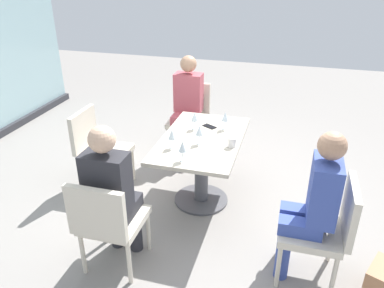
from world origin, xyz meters
TOP-DOWN VIEW (x-y plane):
  - ground_plane at (0.00, 0.00)m, footprint 12.00×12.00m
  - dining_table_main at (0.00, 0.00)m, footprint 1.25×0.77m
  - chair_front_left at (-0.77, -1.15)m, footprint 0.46×0.50m
  - chair_far_left at (-1.15, 0.45)m, footprint 0.50×0.46m
  - chair_far_right at (1.15, 0.45)m, footprint 0.50×0.46m
  - chair_near_window at (0.00, 1.15)m, footprint 0.46×0.51m
  - person_front_left at (-0.77, -1.04)m, footprint 0.34×0.39m
  - person_far_left at (-1.04, 0.45)m, footprint 0.39×0.34m
  - person_far_right at (1.04, 0.45)m, footprint 0.39×0.34m
  - wine_glass_0 at (0.27, -0.17)m, footprint 0.07×0.07m
  - wine_glass_1 at (-0.13, -0.01)m, footprint 0.07×0.07m
  - wine_glass_2 at (-0.28, 0.21)m, footprint 0.07×0.07m
  - wine_glass_3 at (-0.49, 0.05)m, footprint 0.07×0.07m
  - wine_glass_4 at (0.19, 0.13)m, footprint 0.07×0.07m
  - coffee_cup at (-0.11, -0.31)m, footprint 0.08×0.08m
  - cell_phone_on_table at (0.28, -0.01)m, footprint 0.13×0.16m
  - handbag_0 at (-0.85, -1.59)m, footprint 0.34×0.27m

SIDE VIEW (x-z plane):
  - ground_plane at x=0.00m, z-range 0.00..0.00m
  - handbag_0 at x=-0.85m, z-range 0.00..0.28m
  - chair_front_left at x=-0.77m, z-range 0.06..0.93m
  - chair_far_left at x=-1.15m, z-range 0.06..0.93m
  - chair_far_right at x=1.15m, z-range 0.06..0.93m
  - chair_near_window at x=0.00m, z-range 0.06..0.93m
  - dining_table_main at x=0.00m, z-range 0.16..0.89m
  - person_front_left at x=-0.77m, z-range 0.07..1.33m
  - person_far_left at x=-1.04m, z-range 0.07..1.33m
  - person_far_right at x=1.04m, z-range 0.07..1.33m
  - cell_phone_on_table at x=0.28m, z-range 0.73..0.74m
  - coffee_cup at x=-0.11m, z-range 0.73..0.82m
  - wine_glass_0 at x=0.27m, z-range 0.77..0.95m
  - wine_glass_1 at x=-0.13m, z-range 0.77..0.95m
  - wine_glass_2 at x=-0.28m, z-range 0.77..0.95m
  - wine_glass_3 at x=-0.49m, z-range 0.77..0.95m
  - wine_glass_4 at x=0.19m, z-range 0.77..0.95m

